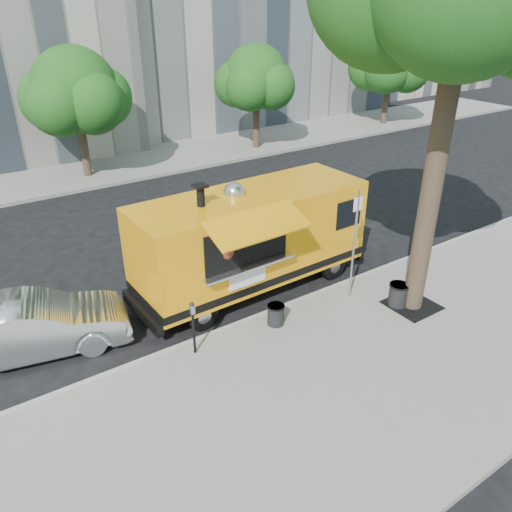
{
  "coord_description": "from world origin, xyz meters",
  "views": [
    {
      "loc": [
        -6.92,
        -9.59,
        7.27
      ],
      "look_at": [
        -0.42,
        0.0,
        1.27
      ],
      "focal_mm": 35.0,
      "sensor_mm": 36.0,
      "label": 1
    }
  ],
  "objects_px": {
    "far_tree_b": "(75,90)",
    "trash_bin_left": "(276,314)",
    "sedan": "(32,327)",
    "sign_post": "(355,239)",
    "food_truck": "(251,238)",
    "far_tree_c": "(256,77)",
    "far_tree_d": "(390,61)",
    "trash_bin_right": "(398,294)",
    "parking_meter": "(193,322)"
  },
  "relations": [
    {
      "from": "parking_meter",
      "to": "food_truck",
      "type": "xyz_separation_m",
      "value": [
        2.75,
        1.84,
        0.58
      ]
    },
    {
      "from": "far_tree_c",
      "to": "trash_bin_left",
      "type": "relative_size",
      "value": 9.8
    },
    {
      "from": "far_tree_d",
      "to": "trash_bin_left",
      "type": "xyz_separation_m",
      "value": [
        -18.84,
        -14.07,
        -3.45
      ]
    },
    {
      "from": "far_tree_d",
      "to": "parking_meter",
      "type": "distance_m",
      "value": 25.38
    },
    {
      "from": "food_truck",
      "to": "trash_bin_right",
      "type": "bearing_deg",
      "value": -51.63
    },
    {
      "from": "sedan",
      "to": "sign_post",
      "type": "bearing_deg",
      "value": -95.79
    },
    {
      "from": "far_tree_b",
      "to": "far_tree_d",
      "type": "bearing_deg",
      "value": -0.3
    },
    {
      "from": "far_tree_c",
      "to": "sedan",
      "type": "relative_size",
      "value": 1.23
    },
    {
      "from": "far_tree_b",
      "to": "sedan",
      "type": "relative_size",
      "value": 1.3
    },
    {
      "from": "food_truck",
      "to": "trash_bin_left",
      "type": "bearing_deg",
      "value": -107.91
    },
    {
      "from": "far_tree_d",
      "to": "sedan",
      "type": "bearing_deg",
      "value": -153.92
    },
    {
      "from": "food_truck",
      "to": "sedan",
      "type": "relative_size",
      "value": 1.6
    },
    {
      "from": "far_tree_b",
      "to": "trash_bin_right",
      "type": "height_order",
      "value": "far_tree_b"
    },
    {
      "from": "trash_bin_right",
      "to": "sedan",
      "type": "bearing_deg",
      "value": 157.12
    },
    {
      "from": "parking_meter",
      "to": "sedan",
      "type": "bearing_deg",
      "value": 142.44
    },
    {
      "from": "sign_post",
      "to": "far_tree_b",
      "type": "bearing_deg",
      "value": 100.15
    },
    {
      "from": "far_tree_d",
      "to": "trash_bin_right",
      "type": "relative_size",
      "value": 9.18
    },
    {
      "from": "sign_post",
      "to": "trash_bin_left",
      "type": "height_order",
      "value": "sign_post"
    },
    {
      "from": "parking_meter",
      "to": "trash_bin_right",
      "type": "height_order",
      "value": "parking_meter"
    },
    {
      "from": "trash_bin_left",
      "to": "sedan",
      "type": "bearing_deg",
      "value": 155.03
    },
    {
      "from": "far_tree_c",
      "to": "trash_bin_left",
      "type": "distance_m",
      "value": 16.77
    },
    {
      "from": "far_tree_c",
      "to": "sedan",
      "type": "height_order",
      "value": "far_tree_c"
    },
    {
      "from": "far_tree_b",
      "to": "food_truck",
      "type": "relative_size",
      "value": 0.81
    },
    {
      "from": "far_tree_b",
      "to": "sedan",
      "type": "bearing_deg",
      "value": -112.62
    },
    {
      "from": "sign_post",
      "to": "parking_meter",
      "type": "relative_size",
      "value": 2.25
    },
    {
      "from": "food_truck",
      "to": "trash_bin_right",
      "type": "relative_size",
      "value": 11.02
    },
    {
      "from": "far_tree_d",
      "to": "trash_bin_left",
      "type": "bearing_deg",
      "value": -143.24
    },
    {
      "from": "far_tree_c",
      "to": "far_tree_d",
      "type": "xyz_separation_m",
      "value": [
        10.0,
        0.2,
        0.17
      ]
    },
    {
      "from": "far_tree_b",
      "to": "trash_bin_left",
      "type": "bearing_deg",
      "value": -89.34
    },
    {
      "from": "far_tree_b",
      "to": "trash_bin_left",
      "type": "xyz_separation_m",
      "value": [
        0.16,
        -14.17,
        -3.4
      ]
    },
    {
      "from": "far_tree_b",
      "to": "far_tree_c",
      "type": "xyz_separation_m",
      "value": [
        9.0,
        -0.3,
        -0.12
      ]
    },
    {
      "from": "food_truck",
      "to": "far_tree_c",
      "type": "bearing_deg",
      "value": 53.96
    },
    {
      "from": "far_tree_c",
      "to": "trash_bin_right",
      "type": "distance_m",
      "value": 16.35
    },
    {
      "from": "sedan",
      "to": "trash_bin_left",
      "type": "relative_size",
      "value": 7.95
    },
    {
      "from": "far_tree_b",
      "to": "far_tree_c",
      "type": "relative_size",
      "value": 1.06
    },
    {
      "from": "parking_meter",
      "to": "trash_bin_right",
      "type": "relative_size",
      "value": 2.17
    },
    {
      "from": "far_tree_b",
      "to": "food_truck",
      "type": "bearing_deg",
      "value": -86.5
    },
    {
      "from": "far_tree_c",
      "to": "food_truck",
      "type": "bearing_deg",
      "value": -124.71
    },
    {
      "from": "far_tree_c",
      "to": "parking_meter",
      "type": "height_order",
      "value": "far_tree_c"
    },
    {
      "from": "far_tree_c",
      "to": "parking_meter",
      "type": "relative_size",
      "value": 3.9
    },
    {
      "from": "sign_post",
      "to": "food_truck",
      "type": "distance_m",
      "value": 2.73
    },
    {
      "from": "far_tree_c",
      "to": "far_tree_d",
      "type": "relative_size",
      "value": 0.92
    },
    {
      "from": "trash_bin_left",
      "to": "sign_post",
      "type": "bearing_deg",
      "value": -1.85
    },
    {
      "from": "food_truck",
      "to": "sign_post",
      "type": "bearing_deg",
      "value": -49.8
    },
    {
      "from": "far_tree_b",
      "to": "trash_bin_left",
      "type": "relative_size",
      "value": 10.35
    },
    {
      "from": "far_tree_b",
      "to": "trash_bin_left",
      "type": "height_order",
      "value": "far_tree_b"
    },
    {
      "from": "sign_post",
      "to": "trash_bin_right",
      "type": "xyz_separation_m",
      "value": [
        0.73,
        -1.02,
        -1.37
      ]
    },
    {
      "from": "sedan",
      "to": "far_tree_c",
      "type": "bearing_deg",
      "value": -38.09
    },
    {
      "from": "food_truck",
      "to": "sedan",
      "type": "xyz_separation_m",
      "value": [
        -5.67,
        0.41,
        -0.86
      ]
    },
    {
      "from": "trash_bin_right",
      "to": "far_tree_d",
      "type": "bearing_deg",
      "value": 43.97
    }
  ]
}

